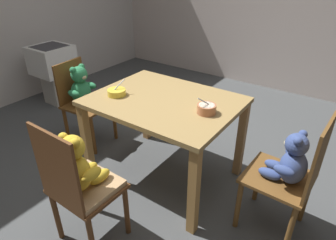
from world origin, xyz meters
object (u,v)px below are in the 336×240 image
(porridge_bowl_terracotta_near_right, at_px, (207,109))
(sink_basin, at_px, (53,67))
(teddy_chair_near_front, at_px, (79,176))
(porridge_bowl_yellow_near_left, at_px, (117,92))
(teddy_chair_near_left, at_px, (82,93))
(dining_table, at_px, (164,111))
(teddy_chair_near_right, at_px, (290,168))

(porridge_bowl_terracotta_near_right, bearing_deg, sink_basin, 169.92)
(teddy_chair_near_front, height_order, porridge_bowl_terracotta_near_right, teddy_chair_near_front)
(porridge_bowl_yellow_near_left, distance_m, porridge_bowl_terracotta_near_right, 0.75)
(teddy_chair_near_left, bearing_deg, porridge_bowl_yellow_near_left, -19.27)
(teddy_chair_near_left, xyz_separation_m, porridge_bowl_yellow_near_left, (0.64, -0.15, 0.22))
(teddy_chair_near_left, relative_size, porridge_bowl_yellow_near_left, 5.48)
(dining_table, distance_m, teddy_chair_near_front, 0.86)
(teddy_chair_near_right, height_order, sink_basin, teddy_chair_near_right)
(teddy_chair_near_left, xyz_separation_m, sink_basin, (-1.06, 0.42, -0.05))
(teddy_chair_near_right, xyz_separation_m, porridge_bowl_yellow_near_left, (-1.36, -0.14, 0.23))
(dining_table, bearing_deg, porridge_bowl_yellow_near_left, -156.58)
(teddy_chair_near_left, height_order, sink_basin, teddy_chair_near_left)
(dining_table, relative_size, porridge_bowl_terracotta_near_right, 8.09)
(porridge_bowl_yellow_near_left, bearing_deg, teddy_chair_near_front, -64.19)
(teddy_chair_near_front, xyz_separation_m, teddy_chair_near_right, (1.02, 0.84, -0.02))
(teddy_chair_near_front, distance_m, porridge_bowl_yellow_near_left, 0.81)
(teddy_chair_near_front, xyz_separation_m, porridge_bowl_terracotta_near_right, (0.39, 0.84, 0.22))
(sink_basin, bearing_deg, dining_table, -11.51)
(dining_table, distance_m, sink_basin, 2.10)
(porridge_bowl_terracotta_near_right, distance_m, sink_basin, 2.48)
(porridge_bowl_terracotta_near_right, xyz_separation_m, sink_basin, (-2.43, 0.43, -0.28))
(teddy_chair_near_left, bearing_deg, teddy_chair_near_right, -6.08)
(teddy_chair_near_right, height_order, teddy_chair_near_left, teddy_chair_near_right)
(teddy_chair_near_front, xyz_separation_m, porridge_bowl_yellow_near_left, (-0.34, 0.70, 0.21))
(sink_basin, bearing_deg, teddy_chair_near_right, -8.08)
(teddy_chair_near_right, xyz_separation_m, sink_basin, (-3.05, 0.43, -0.04))
(teddy_chair_near_front, height_order, porridge_bowl_yellow_near_left, teddy_chair_near_front)
(porridge_bowl_yellow_near_left, relative_size, sink_basin, 0.20)
(teddy_chair_near_front, bearing_deg, sink_basin, 58.77)
(sink_basin, bearing_deg, teddy_chair_near_front, -32.08)
(teddy_chair_near_front, bearing_deg, teddy_chair_near_left, 49.61)
(teddy_chair_near_left, bearing_deg, porridge_bowl_terracotta_near_right, -6.22)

